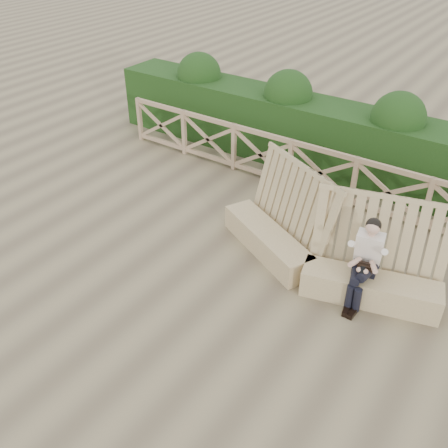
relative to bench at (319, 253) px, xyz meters
The scene contains 5 objects.
ground 1.68m from the bench, 131.95° to the right, with size 60.00×60.00×0.00m, color brown.
bench is the anchor object (origin of this frame).
woman 0.91m from the bench, 12.92° to the right, with size 0.44×0.88×1.41m.
guardrail 2.54m from the bench, 115.54° to the left, with size 10.10×0.09×1.10m.
hedge 3.67m from the bench, 107.39° to the left, with size 12.00×1.20×1.50m, color black.
Camera 1 is at (3.54, -5.04, 5.37)m, focal length 40.00 mm.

